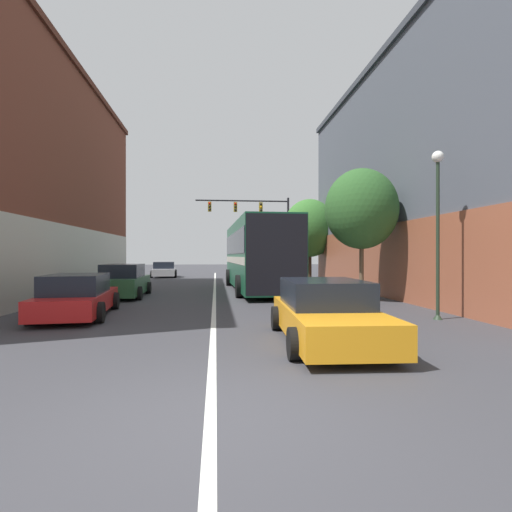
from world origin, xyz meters
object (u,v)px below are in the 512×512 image
at_px(hatchback_foreground, 326,312).
at_px(street_tree_near, 362,209).
at_px(parked_car_left_near, 77,297).
at_px(parked_car_left_far, 124,282).
at_px(street_tree_far, 310,228).
at_px(parked_car_left_mid, 164,270).
at_px(street_lamp, 438,218).
at_px(bus, 257,253).
at_px(traffic_signal_gantry, 258,218).

xyz_separation_m(hatchback_foreground, street_tree_near, (3.49, 7.18, 3.11)).
height_order(parked_car_left_near, parked_car_left_far, parked_car_left_far).
distance_m(parked_car_left_far, street_tree_near, 10.72).
relative_size(hatchback_foreground, street_tree_far, 0.81).
bearing_deg(hatchback_foreground, street_tree_far, -10.07).
bearing_deg(street_tree_near, parked_car_left_far, 164.95).
relative_size(parked_car_left_mid, street_lamp, 0.87).
distance_m(parked_car_left_near, street_lamp, 10.92).
height_order(parked_car_left_mid, parked_car_left_far, parked_car_left_far).
relative_size(bus, street_lamp, 2.38).
bearing_deg(street_lamp, street_tree_near, 96.55).
bearing_deg(traffic_signal_gantry, parked_car_left_near, -110.62).
xyz_separation_m(hatchback_foreground, parked_car_left_mid, (-6.76, 26.33, 0.00)).
height_order(bus, parked_car_left_near, bus).
bearing_deg(traffic_signal_gantry, bus, -96.33).
distance_m(parked_car_left_mid, street_tree_far, 13.58).
distance_m(hatchback_foreground, parked_car_left_mid, 27.18).
xyz_separation_m(bus, hatchback_foreground, (0.18, -12.63, -1.37)).
distance_m(hatchback_foreground, traffic_signal_gantry, 24.91).
height_order(parked_car_left_mid, street_tree_far, street_tree_far).
distance_m(hatchback_foreground, parked_car_left_far, 11.76).
distance_m(bus, parked_car_left_far, 6.97).
bearing_deg(bus, parked_car_left_far, 112.18).
bearing_deg(street_lamp, parked_car_left_mid, 114.39).
distance_m(bus, street_lamp, 10.97).
xyz_separation_m(bus, street_lamp, (4.20, -10.09, 0.95)).
xyz_separation_m(street_lamp, street_tree_far, (0.14, 16.37, 0.83)).
distance_m(traffic_signal_gantry, street_lamp, 22.24).
bearing_deg(hatchback_foreground, street_tree_near, -23.61).
bearing_deg(bus, street_tree_near, -147.89).
bearing_deg(parked_car_left_near, hatchback_foreground, -128.13).
bearing_deg(parked_car_left_near, bus, -42.47).
xyz_separation_m(parked_car_left_mid, street_lamp, (10.79, -23.79, 2.31)).
xyz_separation_m(hatchback_foreground, parked_car_left_far, (-6.43, 9.85, 0.07)).
xyz_separation_m(bus, parked_car_left_near, (-6.34, -8.49, -1.38)).
xyz_separation_m(street_tree_near, street_tree_far, (0.67, 11.73, 0.04)).
bearing_deg(parked_car_left_near, parked_car_left_mid, -5.10).
relative_size(parked_car_left_mid, street_tree_far, 0.73).
height_order(parked_car_left_mid, traffic_signal_gantry, traffic_signal_gantry).
height_order(bus, street_tree_far, street_tree_far).
bearing_deg(parked_car_left_mid, street_tree_far, -129.11).
height_order(parked_car_left_near, street_tree_far, street_tree_far).
xyz_separation_m(bus, parked_car_left_mid, (-6.58, 13.70, -1.37)).
height_order(bus, hatchback_foreground, bus).
relative_size(parked_car_left_mid, traffic_signal_gantry, 0.54).
relative_size(bus, hatchback_foreground, 2.46).
relative_size(parked_car_left_far, street_tree_near, 0.85).
bearing_deg(street_lamp, hatchback_foreground, -147.78).
bearing_deg(bus, hatchback_foreground, 178.98).
height_order(street_lamp, street_tree_far, street_tree_far).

